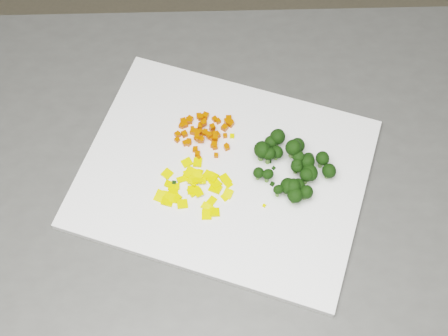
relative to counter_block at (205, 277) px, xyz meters
name	(u,v)px	position (x,y,z in m)	size (l,w,h in m)	color
counter_block	(205,277)	(0.00, 0.00, 0.00)	(1.02, 0.71, 0.90)	#4A4A47
cutting_board	(224,173)	(0.04, 0.00, 0.46)	(0.43, 0.34, 0.01)	white
carrot_pile	(206,131)	(0.04, 0.07, 0.47)	(0.10, 0.10, 0.03)	#C43C02
pepper_pile	(193,189)	(-0.01, -0.02, 0.47)	(0.11, 0.11, 0.02)	yellow
broccoli_pile	(294,162)	(0.14, -0.04, 0.49)	(0.12, 0.12, 0.05)	black
carrot_cube_0	(215,147)	(0.05, 0.04, 0.47)	(0.01, 0.01, 0.01)	#C43C02
carrot_cube_1	(197,137)	(0.02, 0.06, 0.47)	(0.01, 0.01, 0.01)	#C43C02
carrot_cube_2	(193,131)	(0.02, 0.08, 0.47)	(0.01, 0.01, 0.01)	#C43C02
carrot_cube_3	(210,135)	(0.05, 0.06, 0.47)	(0.01, 0.01, 0.01)	#C43C02
carrot_cube_4	(195,150)	(0.01, 0.05, 0.46)	(0.01, 0.01, 0.01)	#C43C02
carrot_cube_5	(185,143)	(0.00, 0.07, 0.47)	(0.01, 0.01, 0.01)	#C43C02
carrot_cube_6	(215,138)	(0.05, 0.05, 0.47)	(0.01, 0.01, 0.01)	#C43C02
carrot_cube_7	(197,138)	(0.02, 0.06, 0.47)	(0.01, 0.01, 0.01)	#C43C02
carrot_cube_8	(184,134)	(0.01, 0.08, 0.47)	(0.01, 0.01, 0.01)	#C43C02
carrot_cube_9	(189,143)	(0.01, 0.06, 0.46)	(0.01, 0.01, 0.01)	#C43C02
carrot_cube_10	(214,145)	(0.05, 0.04, 0.47)	(0.01, 0.01, 0.01)	#C43C02
carrot_cube_11	(230,122)	(0.09, 0.08, 0.47)	(0.01, 0.01, 0.01)	#C43C02
carrot_cube_12	(192,128)	(0.03, 0.09, 0.46)	(0.01, 0.01, 0.01)	#C43C02
carrot_cube_13	(215,119)	(0.07, 0.09, 0.47)	(0.01, 0.01, 0.01)	#C43C02
carrot_cube_14	(209,135)	(0.04, 0.06, 0.47)	(0.01, 0.01, 0.01)	#C43C02
carrot_cube_15	(198,133)	(0.03, 0.07, 0.47)	(0.01, 0.01, 0.01)	#C43C02
carrot_cube_16	(225,136)	(0.07, 0.05, 0.46)	(0.01, 0.01, 0.01)	#C43C02
carrot_cube_17	(185,125)	(0.02, 0.10, 0.47)	(0.01, 0.01, 0.01)	#C43C02
carrot_cube_18	(209,134)	(0.04, 0.06, 0.47)	(0.01, 0.01, 0.01)	#C43C02
carrot_cube_19	(214,136)	(0.05, 0.06, 0.46)	(0.01, 0.01, 0.01)	#C43C02
carrot_cube_20	(201,117)	(0.05, 0.10, 0.47)	(0.01, 0.01, 0.01)	#C43C02
carrot_cube_21	(227,148)	(0.06, 0.03, 0.47)	(0.01, 0.01, 0.01)	#C43C02
carrot_cube_22	(189,121)	(0.03, 0.10, 0.47)	(0.01, 0.01, 0.01)	#C43C02
carrot_cube_23	(196,131)	(0.03, 0.08, 0.46)	(0.01, 0.01, 0.01)	#C43C02
carrot_cube_24	(229,119)	(0.09, 0.08, 0.47)	(0.01, 0.01, 0.01)	#C43C02
carrot_cube_25	(228,122)	(0.08, 0.08, 0.47)	(0.01, 0.01, 0.01)	#C43C02
carrot_cube_26	(200,124)	(0.04, 0.09, 0.46)	(0.01, 0.01, 0.01)	#C43C02
carrot_cube_27	(225,128)	(0.07, 0.07, 0.47)	(0.01, 0.01, 0.01)	#C43C02
carrot_cube_28	(216,155)	(0.04, 0.03, 0.46)	(0.01, 0.01, 0.01)	#C43C02
carrot_cube_29	(204,123)	(0.04, 0.09, 0.47)	(0.01, 0.01, 0.01)	#C43C02
carrot_cube_30	(202,140)	(0.03, 0.06, 0.47)	(0.01, 0.01, 0.01)	#C43C02
carrot_cube_31	(212,129)	(0.05, 0.07, 0.46)	(0.01, 0.01, 0.01)	#C43C02
carrot_cube_32	(196,149)	(0.02, 0.05, 0.47)	(0.01, 0.01, 0.01)	#C43C02
carrot_cube_33	(190,119)	(0.03, 0.11, 0.47)	(0.01, 0.01, 0.01)	#C43C02
carrot_cube_34	(199,116)	(0.04, 0.11, 0.47)	(0.01, 0.01, 0.01)	#C43C02
carrot_cube_35	(198,154)	(0.02, 0.04, 0.47)	(0.01, 0.01, 0.01)	#C43C02
carrot_cube_36	(201,139)	(0.03, 0.06, 0.47)	(0.01, 0.01, 0.01)	#C43C02
carrot_cube_37	(205,133)	(0.04, 0.07, 0.47)	(0.01, 0.01, 0.01)	#C43C02
carrot_cube_38	(205,121)	(0.05, 0.09, 0.46)	(0.01, 0.01, 0.01)	#C43C02
carrot_cube_39	(215,133)	(0.05, 0.06, 0.47)	(0.01, 0.01, 0.01)	#C43C02
carrot_cube_40	(177,140)	(0.00, 0.08, 0.46)	(0.01, 0.01, 0.01)	#C43C02
carrot_cube_41	(227,146)	(0.06, 0.04, 0.46)	(0.01, 0.01, 0.01)	#C43C02
carrot_cube_42	(188,143)	(0.01, 0.06, 0.47)	(0.01, 0.01, 0.01)	#C43C02
carrot_cube_43	(199,158)	(0.02, 0.03, 0.46)	(0.01, 0.01, 0.01)	#C43C02
carrot_cube_44	(231,124)	(0.09, 0.07, 0.47)	(0.01, 0.01, 0.01)	#C43C02
carrot_cube_45	(205,131)	(0.04, 0.07, 0.47)	(0.01, 0.01, 0.01)	#C43C02
carrot_cube_46	(201,132)	(0.04, 0.08, 0.46)	(0.01, 0.01, 0.01)	#C43C02
carrot_cube_47	(198,132)	(0.03, 0.08, 0.46)	(0.01, 0.01, 0.01)	#C43C02
carrot_cube_48	(229,122)	(0.09, 0.08, 0.47)	(0.01, 0.01, 0.01)	#C43C02
carrot_cube_49	(217,135)	(0.06, 0.06, 0.47)	(0.01, 0.01, 0.01)	#C43C02
carrot_cube_50	(198,133)	(0.03, 0.07, 0.47)	(0.01, 0.01, 0.01)	#C43C02
carrot_cube_51	(200,126)	(0.04, 0.09, 0.47)	(0.01, 0.01, 0.01)	#C43C02
carrot_cube_52	(178,135)	(0.00, 0.08, 0.47)	(0.01, 0.01, 0.01)	#C43C02
carrot_cube_53	(212,137)	(0.05, 0.06, 0.47)	(0.01, 0.01, 0.01)	#C43C02
carrot_cube_54	(206,116)	(0.05, 0.10, 0.47)	(0.01, 0.01, 0.01)	#C43C02
carrot_cube_55	(183,121)	(0.02, 0.11, 0.47)	(0.01, 0.01, 0.01)	#C43C02
carrot_cube_56	(182,126)	(0.01, 0.10, 0.47)	(0.01, 0.01, 0.01)	#C43C02
carrot_cube_57	(213,136)	(0.05, 0.06, 0.47)	(0.01, 0.01, 0.01)	#C43C02
carrot_cube_58	(212,127)	(0.05, 0.07, 0.47)	(0.01, 0.01, 0.01)	#C43C02
carrot_cube_59	(218,121)	(0.07, 0.08, 0.47)	(0.01, 0.01, 0.01)	#C43C02
carrot_cube_60	(209,134)	(0.05, 0.07, 0.47)	(0.01, 0.01, 0.01)	#C43C02
carrot_cube_61	(189,141)	(0.01, 0.07, 0.47)	(0.01, 0.01, 0.01)	#C43C02
pepper_chunk_0	(189,172)	(-0.01, 0.01, 0.46)	(0.02, 0.01, 0.00)	yellow
pepper_chunk_1	(199,174)	(0.01, 0.01, 0.46)	(0.02, 0.01, 0.00)	yellow
pepper_chunk_2	(212,177)	(0.02, -0.01, 0.46)	(0.02, 0.02, 0.00)	yellow
pepper_chunk_3	(193,192)	(-0.01, -0.02, 0.46)	(0.02, 0.01, 0.00)	yellow
pepper_chunk_4	(170,184)	(-0.04, 0.01, 0.46)	(0.02, 0.01, 0.00)	yellow
pepper_chunk_5	(193,181)	(-0.01, 0.00, 0.47)	(0.02, 0.01, 0.00)	yellow
pepper_chunk_6	(203,180)	(0.01, -0.01, 0.47)	(0.01, 0.01, 0.00)	yellow
pepper_chunk_7	(193,190)	(-0.01, -0.02, 0.46)	(0.02, 0.01, 0.00)	yellow
pepper_chunk_8	(208,176)	(0.02, 0.00, 0.46)	(0.02, 0.02, 0.00)	yellow
pepper_chunk_9	(215,189)	(0.02, -0.03, 0.46)	(0.02, 0.01, 0.00)	yellow
pepper_chunk_10	(215,183)	(0.02, -0.02, 0.46)	(0.02, 0.01, 0.00)	yellow
pepper_chunk_11	(193,179)	(-0.01, 0.00, 0.46)	(0.02, 0.01, 0.00)	yellow
pepper_chunk_12	(174,187)	(-0.04, 0.00, 0.46)	(0.02, 0.01, 0.00)	yellow
pepper_chunk_13	(225,179)	(0.04, -0.02, 0.46)	(0.02, 0.01, 0.00)	yellow
pepper_chunk_14	(227,183)	(0.04, -0.02, 0.46)	(0.02, 0.01, 0.00)	yellow
pepper_chunk_15	(198,176)	(0.00, 0.00, 0.47)	(0.01, 0.01, 0.00)	yellow
pepper_chunk_16	(207,215)	(-0.01, -0.06, 0.46)	(0.02, 0.01, 0.00)	yellow
pepper_chunk_17	(196,174)	(0.00, 0.01, 0.46)	(0.01, 0.01, 0.00)	yellow
pepper_chunk_18	(175,197)	(-0.04, -0.02, 0.46)	(0.02, 0.01, 0.00)	yellow
pepper_chunk_19	(173,198)	(-0.05, -0.02, 0.46)	(0.01, 0.01, 0.00)	yellow
pepper_chunk_20	(189,173)	(-0.01, 0.01, 0.46)	(0.02, 0.01, 0.00)	yellow
pepper_chunk_21	(198,162)	(0.01, 0.03, 0.46)	(0.02, 0.01, 0.00)	yellow
pepper_chunk_22	(199,192)	(-0.01, -0.03, 0.47)	(0.01, 0.01, 0.00)	yellow
pepper_chunk_23	(182,204)	(-0.04, -0.03, 0.46)	(0.02, 0.01, 0.00)	yellow
pepper_chunk_24	(197,179)	(0.00, 0.00, 0.47)	(0.02, 0.02, 0.00)	yellow
pepper_chunk_25	(167,174)	(-0.04, 0.02, 0.46)	(0.01, 0.02, 0.00)	yellow
pepper_chunk_26	(187,163)	(0.00, 0.03, 0.46)	(0.01, 0.02, 0.00)	yellow
pepper_chunk_27	(174,190)	(-0.04, -0.01, 0.46)	(0.01, 0.01, 0.00)	yellow
pepper_chunk_28	(226,197)	(0.03, -0.05, 0.46)	(0.01, 0.01, 0.00)	yellow
pepper_chunk_29	(166,195)	(-0.05, -0.01, 0.46)	(0.01, 0.01, 0.00)	yellow
pepper_chunk_30	(197,177)	(0.00, 0.00, 0.47)	(0.02, 0.01, 0.00)	yellow
pepper_chunk_31	(228,194)	(0.03, -0.04, 0.46)	(0.01, 0.01, 0.00)	yellow
pepper_chunk_32	(160,196)	(-0.06, -0.01, 0.46)	(0.02, 0.01, 0.00)	yellow
pepper_chunk_33	(167,202)	(-0.06, -0.02, 0.46)	(0.02, 0.01, 0.00)	yellow
pepper_chunk_34	(207,207)	(0.00, -0.05, 0.46)	(0.02, 0.01, 0.00)	yellow
pepper_chunk_35	(212,201)	(0.01, -0.04, 0.46)	(0.01, 0.02, 0.00)	yellow
pepper_chunk_36	(195,173)	(0.00, 0.01, 0.46)	(0.02, 0.01, 0.00)	yellow
pepper_chunk_37	(182,179)	(-0.02, 0.01, 0.46)	(0.02, 0.01, 0.00)	yellow
pepper_chunk_38	(215,212)	(0.00, -0.06, 0.46)	(0.01, 0.01, 0.00)	yellow
broccoli_floret_0	(297,159)	(0.15, -0.04, 0.49)	(0.03, 0.03, 0.03)	black
broccoli_floret_1	(276,154)	(0.13, -0.01, 0.47)	(0.03, 0.03, 0.03)	black
broccoli_floret_2	(268,157)	(0.11, -0.01, 0.48)	(0.03, 0.03, 0.03)	black
broccoli_floret_3	(321,161)	(0.19, -0.05, 0.48)	(0.03, 0.03, 0.03)	black
broccoli_floret_4	(258,175)	(0.09, -0.03, 0.47)	(0.02, 0.02, 0.03)	black
broccoli_floret_5	(277,139)	(0.14, 0.01, 0.48)	(0.03, 0.03, 0.03)	black
broccoli_floret_6	(328,172)	(0.19, -0.07, 0.48)	(0.03, 0.03, 0.03)	black
broccoli_floret_7	(305,194)	(0.14, -0.09, 0.48)	(0.03, 0.03, 0.03)	black
broccoli_floret_8	(278,192)	(0.10, -0.07, 0.47)	(0.02, 0.02, 0.03)	black
broccoli_floret_9	(296,166)	(0.14, -0.05, 0.49)	(0.02, 0.02, 0.03)	black
broccoli_floret_10	(307,161)	(0.17, -0.04, 0.48)	(0.03, 0.03, 0.03)	black
broccoli_floret_11	(292,150)	(0.15, -0.02, 0.49)	(0.03, 0.03, 0.03)	black
broccoli_floret_12	(309,174)	(0.16, -0.07, 0.48)	(0.03, 0.03, 0.03)	black
broccoli_floret_13	(296,168)	(0.14, -0.05, 0.48)	(0.02, 0.02, 0.02)	black
broccoli_floret_14	(287,188)	(0.12, -0.07, 0.48)	(0.03, 0.03, 0.03)	black
broccoli_floret_15	(267,176)	(0.10, -0.04, 0.48)	(0.02, 0.02, 0.03)	black
broccoli_floret_16	(294,197)	(0.12, -0.09, 0.48)	(0.03, 0.03, 0.03)	black
broccoli_floret_17	(297,147)	(0.16, -0.01, 0.48)	(0.03, 0.03, 0.03)	black
broccoli_floret_18	(297,187)	(0.13, -0.08, 0.47)	(0.03, 0.03, 0.02)	black
broccoli_floret_19	(270,143)	(0.13, 0.01, 0.47)	(0.03, 0.03, 0.02)	black
broccoli_floret_20	(292,188)	(0.13, -0.08, 0.48)	(0.03, 0.03, 0.03)	black
broccoli_floret_21	(261,153)	(0.11, 0.00, 0.48)	(0.03, 0.03, 0.04)	black
broccoli_floret_22	(306,164)	(0.16, -0.05, 0.48)	(0.03, 0.03, 0.03)	black
broccoli_floret_23	(306,177)	(0.15, -0.07, 0.48)	(0.03, 0.03, 0.03)	black
broccoli_floret_24	(294,196)	(0.12, -0.09, 0.47)	(0.03, 0.03, 0.02)	black
stray_bit_0	(269,161)	(0.12, -0.01, 0.46)	(0.01, 0.01, 0.01)	black
stray_bit_1	(232,136)	(0.08, 0.05, 0.46)	(0.01, 0.01, 0.00)	yellow
stray_bit_2	(167,178)	(-0.04, 0.02, 0.46)	(0.00, 0.00, 0.00)	black
stray_bit_3	(264,206)	(0.08, -0.08, 0.46)	(0.00, 0.00, 0.00)	yellow
stray_bit_4	(274,168)	(0.12, -0.03, 0.46)	(0.00, 0.00, 0.00)	black
stray_bit_5	(174,183)	(-0.04, 0.01, 0.46)	(0.01, 0.01, 0.00)	black
stray_bit_6	(269,160)	(0.12, -0.01, 0.46)	(0.00, 0.00, 0.00)	#C43C02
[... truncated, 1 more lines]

